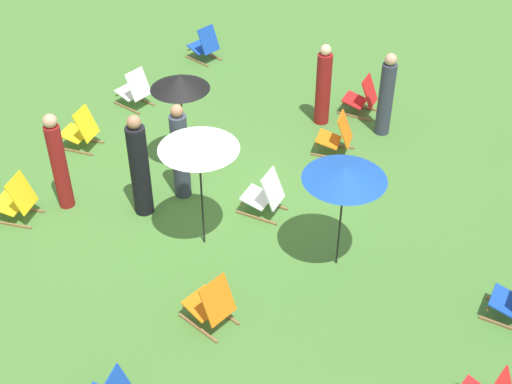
% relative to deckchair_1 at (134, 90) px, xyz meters
% --- Properties ---
extents(ground_plane, '(40.00, 40.00, 0.00)m').
position_rel_deckchair_1_xyz_m(ground_plane, '(2.02, 2.78, -0.37)').
color(ground_plane, '#477A33').
extents(deckchair_1, '(0.60, 0.83, 0.83)m').
position_rel_deckchair_1_xyz_m(deckchair_1, '(0.00, 0.00, 0.00)').
color(deckchair_1, olive).
rests_on(deckchair_1, ground).
extents(deckchair_3, '(0.50, 0.78, 0.83)m').
position_rel_deckchair_1_xyz_m(deckchair_3, '(1.88, 4.07, 0.00)').
color(deckchair_3, olive).
rests_on(deckchair_3, ground).
extents(deckchair_6, '(0.51, 0.78, 0.83)m').
position_rel_deckchair_1_xyz_m(deckchair_6, '(-1.96, 4.30, 0.00)').
color(deckchair_6, olive).
rests_on(deckchair_6, ground).
extents(deckchair_7, '(0.65, 0.85, 0.83)m').
position_rel_deckchair_1_xyz_m(deckchair_7, '(3.96, 0.50, 0.00)').
color(deckchair_7, olive).
rests_on(deckchair_7, ground).
extents(deckchair_10, '(0.60, 0.83, 0.83)m').
position_rel_deckchair_1_xyz_m(deckchair_10, '(1.76, 0.04, 0.00)').
color(deckchair_10, olive).
rests_on(deckchair_10, ground).
extents(deckchair_11, '(0.65, 0.85, 0.83)m').
position_rel_deckchair_1_xyz_m(deckchair_11, '(4.42, 4.56, 0.00)').
color(deckchair_11, olive).
rests_on(deckchair_11, ground).
extents(deckchair_12, '(0.62, 0.84, 0.83)m').
position_rel_deckchair_1_xyz_m(deckchair_12, '(-0.37, 4.42, 0.00)').
color(deckchair_12, olive).
rests_on(deckchair_12, ground).
extents(deckchair_13, '(0.65, 0.85, 0.83)m').
position_rel_deckchair_1_xyz_m(deckchair_13, '(-2.51, 0.18, 0.00)').
color(deckchair_13, olive).
rests_on(deckchair_13, ground).
extents(umbrella_0, '(1.21, 1.21, 2.02)m').
position_rel_deckchair_1_xyz_m(umbrella_0, '(3.01, 3.57, 1.54)').
color(umbrella_0, black).
rests_on(umbrella_0, ground).
extents(umbrella_1, '(1.03, 1.03, 1.91)m').
position_rel_deckchair_1_xyz_m(umbrella_1, '(1.40, 2.17, 1.40)').
color(umbrella_1, black).
rests_on(umbrella_1, ground).
extents(umbrella_2, '(1.23, 1.23, 1.84)m').
position_rel_deckchair_1_xyz_m(umbrella_2, '(2.45, 5.64, 1.36)').
color(umbrella_2, black).
rests_on(umbrella_2, ground).
extents(person_0, '(0.36, 0.36, 1.81)m').
position_rel_deckchair_1_xyz_m(person_0, '(3.31, 0.97, 0.52)').
color(person_0, maroon).
rests_on(person_0, ground).
extents(person_1, '(0.44, 0.44, 1.88)m').
position_rel_deckchair_1_xyz_m(person_1, '(2.81, 2.25, 0.52)').
color(person_1, black).
rests_on(person_1, ground).
extents(person_2, '(0.42, 0.42, 1.70)m').
position_rel_deckchair_1_xyz_m(person_2, '(-1.26, 3.72, 0.44)').
color(person_2, maroon).
rests_on(person_2, ground).
extents(person_3, '(0.41, 0.41, 1.80)m').
position_rel_deckchair_1_xyz_m(person_3, '(2.10, 2.57, 0.49)').
color(person_3, '#333847').
rests_on(person_3, ground).
extents(person_4, '(0.32, 0.32, 1.71)m').
position_rel_deckchair_1_xyz_m(person_4, '(-1.47, 4.94, 0.45)').
color(person_4, '#333847').
rests_on(person_4, ground).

